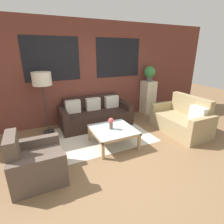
{
  "coord_description": "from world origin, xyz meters",
  "views": [
    {
      "loc": [
        -1.55,
        -2.43,
        2.0
      ],
      "look_at": [
        0.22,
        1.3,
        0.55
      ],
      "focal_mm": 28.0,
      "sensor_mm": 36.0,
      "label": 1
    }
  ],
  "objects_px": {
    "drawer_cabinet": "(148,97)",
    "potted_plant": "(150,73)",
    "couch_dark": "(95,115)",
    "settee_vintage": "(182,120)",
    "coffee_table": "(113,131)",
    "flower_vase": "(111,122)",
    "floor_lamp": "(42,81)",
    "armchair_corner": "(36,163)"
  },
  "relations": [
    {
      "from": "armchair_corner",
      "to": "settee_vintage",
      "type": "bearing_deg",
      "value": 4.86
    },
    {
      "from": "potted_plant",
      "to": "floor_lamp",
      "type": "bearing_deg",
      "value": -177.68
    },
    {
      "from": "armchair_corner",
      "to": "coffee_table",
      "type": "bearing_deg",
      "value": 15.36
    },
    {
      "from": "settee_vintage",
      "to": "flower_vase",
      "type": "bearing_deg",
      "value": 175.35
    },
    {
      "from": "drawer_cabinet",
      "to": "armchair_corner",
      "type": "bearing_deg",
      "value": -152.22
    },
    {
      "from": "potted_plant",
      "to": "flower_vase",
      "type": "distance_m",
      "value": 2.6
    },
    {
      "from": "settee_vintage",
      "to": "coffee_table",
      "type": "bearing_deg",
      "value": 175.68
    },
    {
      "from": "drawer_cabinet",
      "to": "couch_dark",
      "type": "bearing_deg",
      "value": -174.2
    },
    {
      "from": "armchair_corner",
      "to": "flower_vase",
      "type": "height_order",
      "value": "armchair_corner"
    },
    {
      "from": "drawer_cabinet",
      "to": "flower_vase",
      "type": "relative_size",
      "value": 4.24
    },
    {
      "from": "armchair_corner",
      "to": "couch_dark",
      "type": "bearing_deg",
      "value": 45.79
    },
    {
      "from": "floor_lamp",
      "to": "armchair_corner",
      "type": "bearing_deg",
      "value": -101.73
    },
    {
      "from": "settee_vintage",
      "to": "couch_dark",
      "type": "bearing_deg",
      "value": 143.03
    },
    {
      "from": "couch_dark",
      "to": "flower_vase",
      "type": "bearing_deg",
      "value": -93.79
    },
    {
      "from": "settee_vintage",
      "to": "floor_lamp",
      "type": "bearing_deg",
      "value": 155.0
    },
    {
      "from": "floor_lamp",
      "to": "drawer_cabinet",
      "type": "height_order",
      "value": "floor_lamp"
    },
    {
      "from": "settee_vintage",
      "to": "coffee_table",
      "type": "relative_size",
      "value": 1.61
    },
    {
      "from": "settee_vintage",
      "to": "flower_vase",
      "type": "relative_size",
      "value": 5.72
    },
    {
      "from": "couch_dark",
      "to": "armchair_corner",
      "type": "height_order",
      "value": "armchair_corner"
    },
    {
      "from": "drawer_cabinet",
      "to": "flower_vase",
      "type": "bearing_deg",
      "value": -144.66
    },
    {
      "from": "drawer_cabinet",
      "to": "floor_lamp",
      "type": "bearing_deg",
      "value": -177.68
    },
    {
      "from": "couch_dark",
      "to": "flower_vase",
      "type": "relative_size",
      "value": 7.64
    },
    {
      "from": "settee_vintage",
      "to": "drawer_cabinet",
      "type": "distance_m",
      "value": 1.61
    },
    {
      "from": "drawer_cabinet",
      "to": "potted_plant",
      "type": "xyz_separation_m",
      "value": [
        -0.0,
        0.0,
        0.8
      ]
    },
    {
      "from": "couch_dark",
      "to": "potted_plant",
      "type": "bearing_deg",
      "value": 5.8
    },
    {
      "from": "couch_dark",
      "to": "coffee_table",
      "type": "height_order",
      "value": "couch_dark"
    },
    {
      "from": "coffee_table",
      "to": "flower_vase",
      "type": "bearing_deg",
      "value": 160.5
    },
    {
      "from": "couch_dark",
      "to": "floor_lamp",
      "type": "distance_m",
      "value": 1.66
    },
    {
      "from": "floor_lamp",
      "to": "flower_vase",
      "type": "bearing_deg",
      "value": -47.38
    },
    {
      "from": "settee_vintage",
      "to": "floor_lamp",
      "type": "height_order",
      "value": "floor_lamp"
    },
    {
      "from": "settee_vintage",
      "to": "coffee_table",
      "type": "xyz_separation_m",
      "value": [
        -1.89,
        0.14,
        0.02
      ]
    },
    {
      "from": "potted_plant",
      "to": "flower_vase",
      "type": "relative_size",
      "value": 1.85
    },
    {
      "from": "couch_dark",
      "to": "settee_vintage",
      "type": "relative_size",
      "value": 1.33
    },
    {
      "from": "coffee_table",
      "to": "drawer_cabinet",
      "type": "distance_m",
      "value": 2.46
    },
    {
      "from": "drawer_cabinet",
      "to": "potted_plant",
      "type": "height_order",
      "value": "potted_plant"
    },
    {
      "from": "armchair_corner",
      "to": "flower_vase",
      "type": "bearing_deg",
      "value": 16.22
    },
    {
      "from": "armchair_corner",
      "to": "drawer_cabinet",
      "type": "xyz_separation_m",
      "value": [
        3.58,
        1.89,
        0.26
      ]
    },
    {
      "from": "armchair_corner",
      "to": "floor_lamp",
      "type": "xyz_separation_m",
      "value": [
        0.36,
        1.76,
        1.06
      ]
    },
    {
      "from": "couch_dark",
      "to": "armchair_corner",
      "type": "relative_size",
      "value": 2.3
    },
    {
      "from": "coffee_table",
      "to": "flower_vase",
      "type": "relative_size",
      "value": 3.56
    },
    {
      "from": "couch_dark",
      "to": "coffee_table",
      "type": "xyz_separation_m",
      "value": [
        -0.04,
        -1.25,
        0.05
      ]
    },
    {
      "from": "armchair_corner",
      "to": "coffee_table",
      "type": "distance_m",
      "value": 1.66
    }
  ]
}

